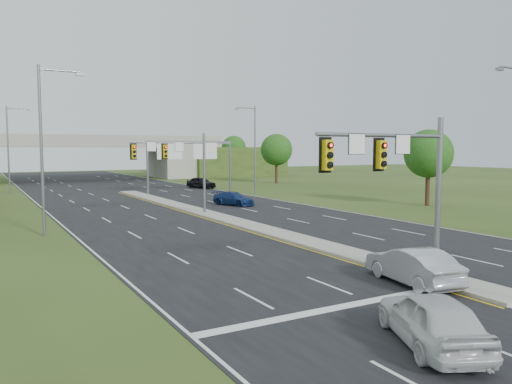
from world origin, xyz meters
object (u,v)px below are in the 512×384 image
object	(u,v)px
signal_mast_near	(402,172)
car_far_b	(234,199)
sign_gantry	(189,152)
car_far_c	(201,183)
signal_mast_far	(180,160)
car_white	(432,319)
car_silver	(412,266)
overpass	(83,160)

from	to	relation	value
signal_mast_near	car_far_b	size ratio (longest dim) A/B	1.52
sign_gantry	car_far_c	distance (m)	8.91
signal_mast_far	car_white	size ratio (longest dim) A/B	1.50
car_silver	signal_mast_near	bearing A→B (deg)	11.58
signal_mast_far	car_silver	size ratio (longest dim) A/B	1.48
overpass	car_silver	bearing A→B (deg)	-91.07
car_white	car_far_b	distance (m)	36.61
car_white	car_silver	distance (m)	6.77
overpass	car_white	bearing A→B (deg)	-94.08
car_silver	car_far_b	xyz separation A→B (m)	(6.78, 29.81, -0.11)
sign_gantry	signal_mast_near	bearing A→B (deg)	-101.25
car_far_c	car_silver	bearing A→B (deg)	-122.02
sign_gantry	car_far_c	xyz separation A→B (m)	(4.32, 6.43, -4.40)
signal_mast_near	car_silver	bearing A→B (deg)	2.31
signal_mast_near	signal_mast_far	bearing A→B (deg)	90.00
signal_mast_near	car_white	size ratio (longest dim) A/B	1.50
car_white	sign_gantry	bearing A→B (deg)	-79.68
car_white	car_silver	world-z (taller)	car_white
car_silver	car_far_c	size ratio (longest dim) A/B	0.99
car_far_b	car_far_c	size ratio (longest dim) A/B	0.96
signal_mast_far	sign_gantry	distance (m)	21.91
signal_mast_near	sign_gantry	bearing A→B (deg)	78.75
signal_mast_far	sign_gantry	xyz separation A→B (m)	(8.95, 19.99, 0.51)
signal_mast_near	car_far_b	distance (m)	31.05
sign_gantry	car_far_c	size ratio (longest dim) A/B	2.42
sign_gantry	overpass	world-z (taller)	overpass
car_silver	car_far_b	world-z (taller)	car_silver
signal_mast_far	car_white	world-z (taller)	signal_mast_far
overpass	signal_mast_far	bearing A→B (deg)	-92.35
overpass	car_white	world-z (taller)	overpass
signal_mast_far	car_far_b	world-z (taller)	signal_mast_far
signal_mast_far	sign_gantry	bearing A→B (deg)	65.89
car_white	car_far_b	xyz separation A→B (m)	(11.34, 34.81, -0.13)
sign_gantry	overpass	xyz separation A→B (m)	(-6.68, 35.08, -1.69)
overpass	car_far_b	xyz separation A→B (m)	(5.28, -50.23, -2.87)
car_far_b	signal_mast_far	bearing A→B (deg)	-169.34
car_silver	car_far_c	bearing A→B (deg)	-94.41
signal_mast_near	sign_gantry	world-z (taller)	signal_mast_near
signal_mast_near	car_far_c	distance (m)	53.25
signal_mast_far	overpass	distance (m)	55.13
signal_mast_far	car_white	bearing A→B (deg)	-97.22
signal_mast_far	overpass	size ratio (longest dim) A/B	0.09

